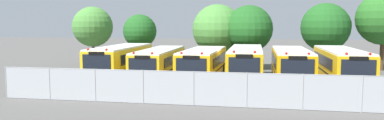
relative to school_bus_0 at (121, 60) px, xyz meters
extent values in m
plane|color=#514F4C|center=(8.53, -0.10, -1.45)|extent=(160.00, 160.00, 0.00)
cube|color=yellow|center=(0.00, 0.03, -0.02)|extent=(2.63, 9.63, 2.17)
cube|color=white|center=(0.00, 0.03, 1.12)|extent=(2.58, 9.44, 0.12)
cube|color=black|center=(0.06, -4.85, -0.92)|extent=(2.57, 0.19, 0.36)
cube|color=black|center=(0.06, -4.80, 0.37)|extent=(2.07, 0.08, 1.04)
cube|color=black|center=(1.28, 0.34, 0.33)|extent=(0.13, 7.49, 0.78)
cube|color=black|center=(-1.28, 0.31, 0.33)|extent=(0.13, 7.49, 0.78)
cube|color=black|center=(0.00, 0.03, -0.45)|extent=(2.66, 9.73, 0.10)
sphere|color=red|center=(0.75, -4.62, 1.22)|extent=(0.18, 0.18, 0.18)
sphere|color=red|center=(-0.64, -4.63, 1.22)|extent=(0.18, 0.18, 0.18)
cube|color=black|center=(0.06, -4.81, 0.96)|extent=(1.13, 0.09, 0.24)
cylinder|color=black|center=(1.16, -3.36, -0.95)|extent=(0.29, 1.00, 1.00)
cylinder|color=black|center=(-1.08, -3.39, -0.95)|extent=(0.29, 1.00, 1.00)
cylinder|color=black|center=(1.08, 3.04, -0.95)|extent=(0.29, 1.00, 1.00)
cylinder|color=black|center=(-1.16, 3.02, -0.95)|extent=(0.29, 1.00, 1.00)
cube|color=yellow|center=(3.40, -0.29, -0.11)|extent=(2.56, 9.61, 1.98)
cube|color=white|center=(3.40, -0.29, 0.94)|extent=(2.51, 9.42, 0.12)
cube|color=black|center=(3.51, -5.14, -0.92)|extent=(2.40, 0.21, 0.36)
cube|color=black|center=(3.50, -5.09, 0.25)|extent=(1.93, 0.10, 0.95)
cube|color=black|center=(4.59, 0.04, 0.21)|extent=(0.21, 7.46, 0.71)
cube|color=black|center=(2.19, -0.02, 0.21)|extent=(0.21, 7.46, 0.71)
cube|color=black|center=(3.40, -0.29, -0.51)|extent=(2.59, 9.71, 0.10)
sphere|color=red|center=(4.15, -4.90, 1.04)|extent=(0.18, 0.18, 0.18)
sphere|color=red|center=(2.85, -4.93, 1.04)|extent=(0.18, 0.18, 0.18)
cube|color=black|center=(3.50, -5.10, 0.78)|extent=(1.06, 0.10, 0.24)
cylinder|color=black|center=(4.51, -3.65, -0.95)|extent=(0.30, 1.01, 1.00)
cylinder|color=black|center=(2.44, -3.69, -0.95)|extent=(0.30, 1.01, 1.00)
cylinder|color=black|center=(4.37, 2.71, -0.95)|extent=(0.30, 1.01, 1.00)
cylinder|color=black|center=(2.30, 2.67, -0.95)|extent=(0.30, 1.01, 1.00)
cube|color=yellow|center=(6.92, -0.07, -0.11)|extent=(2.81, 9.24, 1.99)
cube|color=white|center=(6.92, -0.07, 0.95)|extent=(2.75, 9.06, 0.12)
cube|color=black|center=(6.78, -4.72, -0.92)|extent=(2.60, 0.23, 0.36)
cube|color=black|center=(6.78, -4.67, 0.25)|extent=(2.09, 0.12, 0.96)
cube|color=black|center=(8.22, 0.20, 0.21)|extent=(0.24, 7.15, 0.72)
cube|color=black|center=(5.63, 0.27, 0.21)|extent=(0.24, 7.15, 0.72)
cube|color=black|center=(6.92, -0.07, -0.51)|extent=(2.84, 9.33, 0.10)
sphere|color=red|center=(7.49, -4.52, 1.05)|extent=(0.18, 0.18, 0.18)
sphere|color=red|center=(6.09, -4.48, 1.05)|extent=(0.18, 0.18, 0.18)
cube|color=black|center=(6.78, -4.68, 0.79)|extent=(1.15, 0.11, 0.24)
cylinder|color=black|center=(7.96, -3.29, -0.95)|extent=(0.31, 1.01, 1.00)
cylinder|color=black|center=(5.69, -3.22, -0.95)|extent=(0.31, 1.01, 1.00)
cylinder|color=black|center=(8.13, 2.68, -0.95)|extent=(0.31, 1.01, 1.00)
cylinder|color=black|center=(5.86, 2.75, -0.95)|extent=(0.31, 1.01, 1.00)
cube|color=yellow|center=(10.28, -0.33, -0.01)|extent=(2.52, 9.72, 2.18)
cube|color=white|center=(10.28, -0.33, 1.13)|extent=(2.47, 9.53, 0.12)
cube|color=black|center=(10.33, -5.25, -0.92)|extent=(2.47, 0.19, 0.36)
cube|color=black|center=(10.33, -5.20, 0.38)|extent=(1.98, 0.08, 1.05)
cube|color=black|center=(11.51, -0.02, 0.33)|extent=(0.12, 7.56, 0.78)
cube|color=black|center=(9.05, -0.04, 0.33)|extent=(0.12, 7.56, 0.78)
cube|color=black|center=(10.28, -0.33, -0.45)|extent=(2.55, 9.82, 0.10)
sphere|color=red|center=(11.00, -5.02, 1.23)|extent=(0.18, 0.18, 0.18)
sphere|color=red|center=(9.66, -5.03, 1.23)|extent=(0.18, 0.18, 0.18)
cube|color=black|center=(10.33, -5.21, 0.97)|extent=(1.09, 0.09, 0.24)
cylinder|color=black|center=(11.39, -3.77, -0.95)|extent=(0.29, 1.00, 1.00)
cylinder|color=black|center=(9.25, -3.79, -0.95)|extent=(0.29, 1.00, 1.00)
cylinder|color=black|center=(11.32, 2.73, -0.95)|extent=(0.29, 1.00, 1.00)
cylinder|color=black|center=(9.18, 2.71, -0.95)|extent=(0.29, 1.00, 1.00)
cube|color=#EAA80C|center=(13.66, -0.06, -0.06)|extent=(2.56, 9.33, 2.08)
cube|color=white|center=(13.66, -0.06, 1.04)|extent=(2.50, 9.15, 0.12)
cube|color=black|center=(13.68, -4.79, -0.92)|extent=(2.58, 0.17, 0.36)
cube|color=black|center=(13.68, -4.74, 0.31)|extent=(2.07, 0.07, 1.00)
cube|color=black|center=(14.94, 0.24, 0.27)|extent=(0.06, 7.27, 0.75)
cube|color=black|center=(12.38, 0.24, 0.27)|extent=(0.06, 7.27, 0.75)
cube|color=black|center=(13.66, -0.06, -0.48)|extent=(2.58, 9.43, 0.10)
sphere|color=red|center=(14.37, -4.57, 1.14)|extent=(0.18, 0.18, 0.18)
sphere|color=red|center=(12.98, -4.57, 1.14)|extent=(0.18, 0.18, 0.18)
cube|color=black|center=(13.68, -4.75, 0.88)|extent=(1.14, 0.08, 0.24)
cylinder|color=black|center=(14.80, -3.32, -0.95)|extent=(0.28, 1.00, 1.00)
cylinder|color=black|center=(12.55, -3.33, -0.95)|extent=(0.28, 1.00, 1.00)
cylinder|color=black|center=(14.78, 2.81, -0.95)|extent=(0.28, 1.00, 1.00)
cylinder|color=black|center=(12.53, 2.80, -0.95)|extent=(0.28, 1.00, 1.00)
cube|color=yellow|center=(17.22, -0.13, -0.03)|extent=(2.45, 9.92, 2.14)
cube|color=white|center=(17.22, -0.13, 1.10)|extent=(2.40, 9.72, 0.12)
cube|color=black|center=(17.22, -5.16, -0.92)|extent=(2.50, 0.16, 0.36)
cube|color=black|center=(17.22, -5.11, 0.35)|extent=(2.01, 0.06, 1.03)
cube|color=black|center=(18.46, 0.17, 0.31)|extent=(0.04, 7.74, 0.77)
cube|color=black|center=(15.97, 0.17, 0.31)|extent=(0.04, 7.74, 0.77)
cube|color=black|center=(17.22, -0.13, -0.46)|extent=(2.48, 10.02, 0.10)
sphere|color=red|center=(17.89, -4.94, 1.20)|extent=(0.18, 0.18, 0.18)
sphere|color=red|center=(16.54, -4.94, 1.20)|extent=(0.18, 0.18, 0.18)
cube|color=black|center=(17.22, -5.12, 0.94)|extent=(1.10, 0.08, 0.24)
cylinder|color=black|center=(18.30, -3.69, -0.95)|extent=(0.28, 1.00, 1.00)
cylinder|color=black|center=(16.13, -3.69, -0.95)|extent=(0.28, 1.00, 1.00)
cylinder|color=black|center=(18.30, 3.03, -0.95)|extent=(0.28, 1.00, 1.00)
cylinder|color=black|center=(16.13, 3.03, -0.95)|extent=(0.28, 1.00, 1.00)
cylinder|color=#4C3823|center=(-6.48, 8.38, -0.19)|extent=(0.28, 0.28, 2.53)
sphere|color=#478438|center=(-6.48, 8.38, 2.70)|extent=(4.33, 4.33, 4.33)
sphere|color=#478438|center=(-7.19, 8.38, 2.48)|extent=(2.46, 2.46, 2.46)
cylinder|color=#4C3823|center=(-0.80, 7.27, -0.23)|extent=(0.41, 0.41, 2.45)
sphere|color=#1E561E|center=(-0.80, 7.27, 2.28)|extent=(3.43, 3.43, 3.43)
sphere|color=#1E561E|center=(-1.10, 7.20, 2.61)|extent=(2.16, 2.16, 2.16)
cylinder|color=#4C3823|center=(7.05, 8.48, -0.45)|extent=(0.43, 0.43, 2.00)
sphere|color=#478438|center=(7.05, 8.48, 2.46)|extent=(5.09, 5.09, 5.09)
sphere|color=#478438|center=(6.52, 8.55, 2.34)|extent=(4.02, 4.02, 4.02)
cylinder|color=#4C3823|center=(10.26, 7.74, -0.33)|extent=(0.31, 0.31, 2.25)
sphere|color=#1E561E|center=(10.26, 7.74, 2.54)|extent=(4.64, 4.64, 4.64)
sphere|color=#1E561E|center=(10.45, 7.78, 3.03)|extent=(3.20, 3.20, 3.20)
cylinder|color=#4C3823|center=(17.58, 8.85, -0.27)|extent=(0.32, 0.32, 2.36)
sphere|color=#1E561E|center=(17.58, 8.85, 2.68)|extent=(4.73, 4.73, 4.73)
sphere|color=#1E561E|center=(18.29, 9.16, 2.83)|extent=(3.51, 3.51, 3.51)
cylinder|color=#4C3823|center=(22.90, 9.14, 0.08)|extent=(0.40, 0.40, 3.08)
sphere|color=#286623|center=(22.90, 9.14, 3.53)|extent=(5.09, 5.09, 5.09)
sphere|color=#286623|center=(22.68, 9.18, 3.97)|extent=(3.33, 3.33, 3.33)
cylinder|color=#9EA0A3|center=(-3.75, -9.18, -0.50)|extent=(0.07, 0.07, 1.91)
cylinder|color=#9EA0A3|center=(-0.87, -9.18, -0.50)|extent=(0.07, 0.07, 1.91)
cylinder|color=#9EA0A3|center=(2.01, -9.18, -0.50)|extent=(0.07, 0.07, 1.91)
cylinder|color=#9EA0A3|center=(4.89, -9.18, -0.50)|extent=(0.07, 0.07, 1.91)
cylinder|color=#9EA0A3|center=(7.77, -9.18, -0.50)|extent=(0.07, 0.07, 1.91)
cylinder|color=#9EA0A3|center=(10.65, -9.18, -0.50)|extent=(0.07, 0.07, 1.91)
cylinder|color=#9EA0A3|center=(13.53, -9.18, -0.50)|extent=(0.07, 0.07, 1.91)
cylinder|color=#9EA0A3|center=(16.41, -9.18, -0.50)|extent=(0.07, 0.07, 1.91)
cube|color=#ADB2B7|center=(7.77, -9.18, -0.50)|extent=(23.04, 0.02, 1.87)
cylinder|color=#9EA0A3|center=(7.77, -9.18, 0.43)|extent=(23.04, 0.04, 0.04)
cone|color=#EA5914|center=(16.24, -7.53, -1.17)|extent=(0.43, 0.43, 0.56)
camera|label=1|loc=(11.25, -28.56, 3.04)|focal=34.13mm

